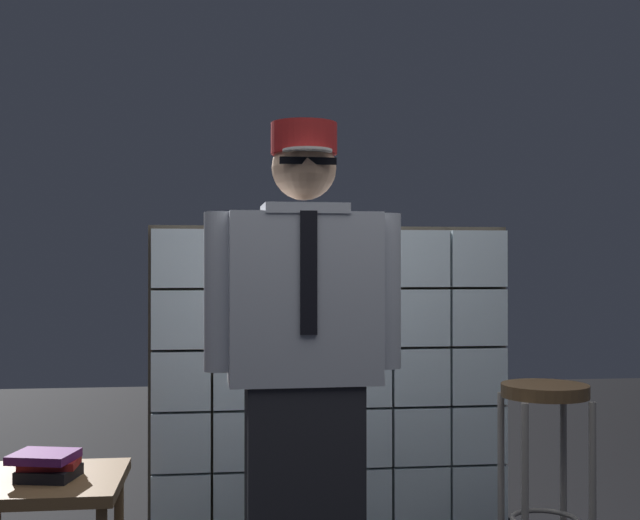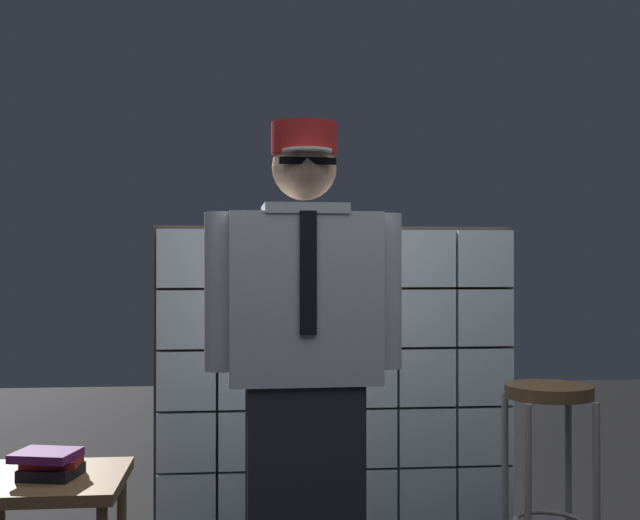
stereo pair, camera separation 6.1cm
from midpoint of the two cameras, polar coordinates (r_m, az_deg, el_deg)
glass_block_wall at (r=3.89m, az=1.69°, el=-8.21°), size 1.71×0.10×1.43m
standing_person at (r=2.81m, az=-0.48°, el=-7.16°), size 0.68×0.29×1.71m
bar_stool at (r=3.38m, az=16.17°, el=-11.60°), size 0.34×0.34×0.76m
side_table at (r=3.07m, az=-17.90°, el=-15.30°), size 0.52×0.52×0.50m
book_stack at (r=3.02m, az=-17.77°, el=-13.36°), size 0.24×0.21×0.09m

